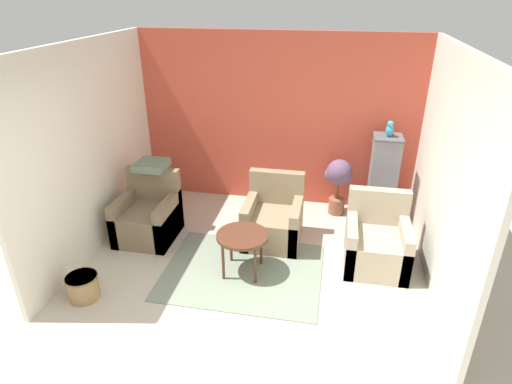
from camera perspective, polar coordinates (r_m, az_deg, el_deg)
name	(u,v)px	position (r m, az deg, el deg)	size (l,w,h in m)	color
ground_plane	(223,352)	(4.41, -4.38, -20.48)	(20.00, 20.00, 0.00)	beige
wall_back_accent	(277,121)	(6.62, 2.82, 9.41)	(4.33, 0.06, 2.63)	#C64C38
wall_left	(90,150)	(5.80, -21.26, 5.24)	(0.06, 3.34, 2.63)	silver
wall_right	(448,176)	(5.11, 24.21, 2.00)	(0.06, 3.34, 2.63)	silver
area_rug	(243,271)	(5.36, -1.76, -10.50)	(1.91, 1.51, 0.01)	gray
coffee_table	(242,239)	(5.10, -1.83, -6.22)	(0.62, 0.62, 0.54)	#512D1E
armchair_left	(148,217)	(6.09, -14.17, -3.30)	(0.75, 0.79, 0.91)	#7A664C
armchair_right	(376,244)	(5.54, 15.73, -6.69)	(0.75, 0.79, 0.91)	tan
armchair_middle	(273,221)	(5.82, 2.30, -3.89)	(0.75, 0.79, 0.91)	#8E7A5B
birdcage	(382,184)	(6.45, 16.45, 1.06)	(0.59, 0.59, 1.31)	#555559
parrot	(390,129)	(6.17, 17.40, 8.02)	(0.11, 0.19, 0.23)	teal
potted_plant	(339,178)	(6.51, 10.96, 1.80)	(0.42, 0.38, 0.88)	brown
wicker_basket	(83,286)	(5.26, -22.07, -11.56)	(0.36, 0.36, 0.29)	#A37F51
throw_pillow	(152,165)	(6.05, -13.74, 3.52)	(0.41, 0.41, 0.10)	slate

